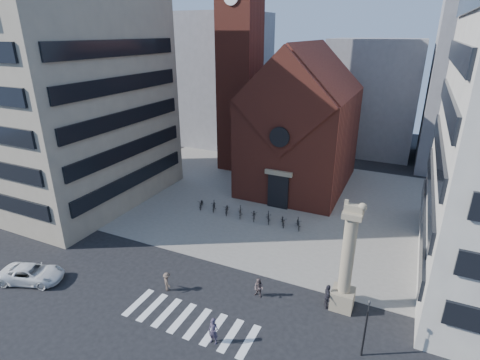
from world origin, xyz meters
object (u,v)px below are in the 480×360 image
at_px(traffic_light, 366,327).
at_px(pedestrian_2, 327,297).
at_px(lion_column, 346,268).
at_px(white_car, 32,274).
at_px(pedestrian_1, 259,288).
at_px(pedestrian_0, 213,331).
at_px(scooter_0, 201,204).

relative_size(traffic_light, pedestrian_2, 2.17).
bearing_deg(lion_column, white_car, -162.18).
xyz_separation_m(white_car, pedestrian_1, (17.50, 6.02, 0.10)).
distance_m(white_car, pedestrian_0, 16.59).
bearing_deg(pedestrian_0, pedestrian_2, 47.91).
bearing_deg(lion_column, pedestrian_0, -134.70).
bearing_deg(white_car, pedestrian_2, -92.53).
relative_size(traffic_light, scooter_0, 2.19).
relative_size(pedestrian_1, scooter_0, 0.82).
bearing_deg(pedestrian_0, scooter_0, 123.25).
bearing_deg(pedestrian_0, white_car, -177.68).
bearing_deg(pedestrian_1, traffic_light, -3.83).
relative_size(traffic_light, pedestrian_1, 2.68).
relative_size(white_car, pedestrian_0, 2.65).
bearing_deg(pedestrian_1, pedestrian_0, -86.36).
xyz_separation_m(pedestrian_0, pedestrian_2, (5.95, 6.48, 0.04)).
bearing_deg(scooter_0, traffic_light, -58.03).
bearing_deg(traffic_light, scooter_0, 144.86).
height_order(traffic_light, pedestrian_2, traffic_light).
xyz_separation_m(white_car, pedestrian_0, (16.58, 0.53, 0.25)).
bearing_deg(pedestrian_1, scooter_0, 149.00).
relative_size(white_car, pedestrian_1, 3.15).
distance_m(pedestrian_0, scooter_0, 20.30).
height_order(white_car, pedestrian_2, pedestrian_2).
relative_size(pedestrian_0, pedestrian_2, 0.96).
distance_m(lion_column, pedestrian_0, 10.20).
distance_m(pedestrian_0, pedestrian_1, 5.57).
height_order(pedestrian_0, pedestrian_2, pedestrian_2).
height_order(lion_column, pedestrian_1, lion_column).
xyz_separation_m(traffic_light, white_car, (-25.53, -3.56, -1.59)).
xyz_separation_m(white_car, scooter_0, (5.59, 17.60, -0.13)).
distance_m(lion_column, traffic_light, 4.62).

